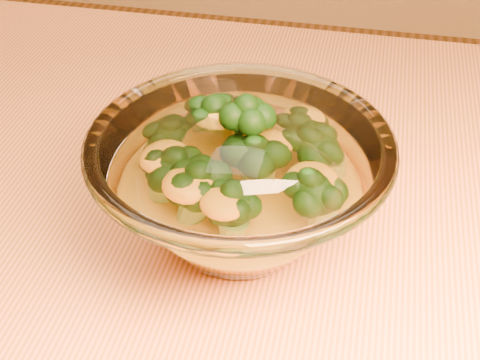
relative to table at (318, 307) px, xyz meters
name	(u,v)px	position (x,y,z in m)	size (l,w,h in m)	color
table	(318,307)	(0.00, 0.00, 0.00)	(1.20, 0.80, 0.75)	#E07543
glass_bowl	(240,185)	(-0.07, -0.02, 0.16)	(0.25, 0.25, 0.11)	white
cheese_sauce	(240,206)	(-0.07, -0.02, 0.13)	(0.14, 0.14, 0.04)	orange
broccoli_heap	(242,159)	(-0.08, -0.01, 0.17)	(0.16, 0.16, 0.08)	black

